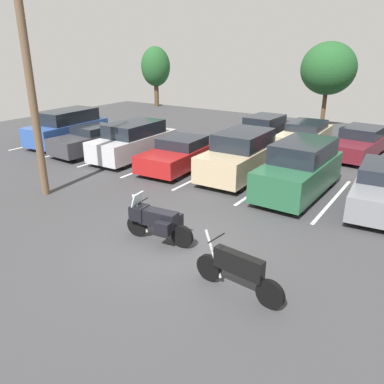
# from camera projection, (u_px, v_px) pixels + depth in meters

# --- Properties ---
(ground) EXTENTS (44.00, 44.00, 0.10)m
(ground) POSITION_uv_depth(u_px,v_px,m) (170.00, 247.00, 10.93)
(ground) COLOR #38383A
(motorcycle_touring) EXTENTS (2.17, 0.95, 1.38)m
(motorcycle_touring) POSITION_uv_depth(u_px,v_px,m) (156.00, 220.00, 10.97)
(motorcycle_touring) COLOR black
(motorcycle_touring) RESTS_ON ground
(motorcycle_second) EXTENTS (2.31, 0.62, 1.32)m
(motorcycle_second) POSITION_uv_depth(u_px,v_px,m) (238.00, 270.00, 8.63)
(motorcycle_second) COLOR black
(motorcycle_second) RESTS_ON ground
(parking_stripes) EXTENTS (24.92, 4.97, 0.01)m
(parking_stripes) POSITION_uv_depth(u_px,v_px,m) (233.00, 180.00, 16.27)
(parking_stripes) COLOR silver
(parking_stripes) RESTS_ON ground
(car_blue) EXTENTS (2.19, 4.91, 1.92)m
(car_blue) POSITION_uv_depth(u_px,v_px,m) (67.00, 127.00, 21.91)
(car_blue) COLOR #2D519E
(car_blue) RESTS_ON ground
(car_charcoal) EXTENTS (2.04, 4.36, 1.43)m
(car_charcoal) POSITION_uv_depth(u_px,v_px,m) (92.00, 140.00, 20.07)
(car_charcoal) COLOR #38383D
(car_charcoal) RESTS_ON ground
(car_silver) EXTENTS (2.04, 4.84, 1.80)m
(car_silver) POSITION_uv_depth(u_px,v_px,m) (134.00, 141.00, 19.10)
(car_silver) COLOR #B7B7BC
(car_silver) RESTS_ON ground
(car_red) EXTENTS (2.21, 4.39, 1.42)m
(car_red) POSITION_uv_depth(u_px,v_px,m) (179.00, 154.00, 17.50)
(car_red) COLOR maroon
(car_red) RESTS_ON ground
(car_tan) EXTENTS (2.04, 4.49, 1.95)m
(car_tan) POSITION_uv_depth(u_px,v_px,m) (240.00, 156.00, 16.25)
(car_tan) COLOR tan
(car_tan) RESTS_ON ground
(car_green) EXTENTS (1.98, 4.73, 2.00)m
(car_green) POSITION_uv_depth(u_px,v_px,m) (300.00, 169.00, 14.40)
(car_green) COLOR #235638
(car_green) RESTS_ON ground
(car_grey) EXTENTS (2.15, 4.62, 1.51)m
(car_grey) POSITION_uv_depth(u_px,v_px,m) (384.00, 188.00, 13.15)
(car_grey) COLOR slate
(car_grey) RESTS_ON ground
(car_far_black) EXTENTS (1.96, 4.87, 1.43)m
(car_far_black) POSITION_uv_depth(u_px,v_px,m) (262.00, 129.00, 22.68)
(car_far_black) COLOR black
(car_far_black) RESTS_ON ground
(car_far_champagne) EXTENTS (1.99, 4.76, 1.46)m
(car_far_champagne) POSITION_uv_depth(u_px,v_px,m) (305.00, 136.00, 20.82)
(car_far_champagne) COLOR #C1B289
(car_far_champagne) RESTS_ON ground
(car_far_maroon) EXTENTS (2.32, 4.94, 1.45)m
(car_far_maroon) POSITION_uv_depth(u_px,v_px,m) (359.00, 143.00, 19.54)
(car_far_maroon) COLOR maroon
(car_far_maroon) RESTS_ON ground
(utility_pole) EXTENTS (0.89, 1.67, 8.46)m
(utility_pole) POSITION_uv_depth(u_px,v_px,m) (29.00, 75.00, 13.15)
(utility_pole) COLOR brown
(utility_pole) RESTS_ON ground
(tree_rear) EXTENTS (3.69, 3.69, 5.60)m
(tree_rear) POSITION_uv_depth(u_px,v_px,m) (328.00, 69.00, 26.03)
(tree_rear) COLOR #4C3823
(tree_rear) RESTS_ON ground
(tree_left) EXTENTS (2.62, 2.62, 5.27)m
(tree_left) POSITION_uv_depth(u_px,v_px,m) (156.00, 67.00, 34.82)
(tree_left) COLOR #4C3823
(tree_left) RESTS_ON ground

